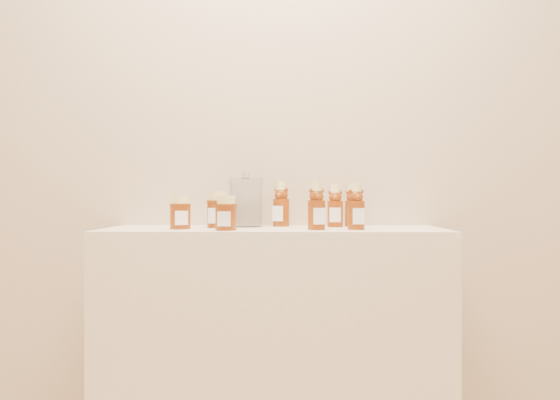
# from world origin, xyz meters

# --- Properties ---
(wall_back) EXTENTS (3.50, 0.02, 2.70)m
(wall_back) POSITION_xyz_m (0.00, 1.75, 1.35)
(wall_back) COLOR tan
(wall_back) RESTS_ON ground
(display_table) EXTENTS (1.20, 0.40, 0.90)m
(display_table) POSITION_xyz_m (0.00, 1.55, 0.45)
(display_table) COLOR beige
(display_table) RESTS_ON ground
(bear_bottle_back_left) EXTENTS (0.09, 0.09, 0.19)m
(bear_bottle_back_left) POSITION_xyz_m (0.02, 1.67, 1.00)
(bear_bottle_back_left) COLOR #642407
(bear_bottle_back_left) RESTS_ON display_table
(bear_bottle_back_mid) EXTENTS (0.07, 0.07, 0.18)m
(bear_bottle_back_mid) POSITION_xyz_m (0.22, 1.63, 0.99)
(bear_bottle_back_mid) COLOR #642407
(bear_bottle_back_mid) RESTS_ON display_table
(bear_bottle_back_right) EXTENTS (0.07, 0.07, 0.18)m
(bear_bottle_back_right) POSITION_xyz_m (0.29, 1.68, 0.99)
(bear_bottle_back_right) COLOR #642407
(bear_bottle_back_right) RESTS_ON display_table
(bear_bottle_front_left) EXTENTS (0.08, 0.08, 0.18)m
(bear_bottle_front_left) POSITION_xyz_m (0.15, 1.46, 0.99)
(bear_bottle_front_left) COLOR #642407
(bear_bottle_front_left) RESTS_ON display_table
(bear_bottle_front_right) EXTENTS (0.07, 0.07, 0.18)m
(bear_bottle_front_right) POSITION_xyz_m (0.28, 1.48, 0.99)
(bear_bottle_front_right) COLOR #642407
(bear_bottle_front_right) RESTS_ON display_table
(honey_jar_left) EXTENTS (0.09, 0.09, 0.12)m
(honey_jar_left) POSITION_xyz_m (-0.32, 1.50, 0.96)
(honey_jar_left) COLOR #642407
(honey_jar_left) RESTS_ON display_table
(honey_jar_back) EXTENTS (0.09, 0.09, 0.13)m
(honey_jar_back) POSITION_xyz_m (-0.20, 1.58, 0.97)
(honey_jar_back) COLOR #642407
(honey_jar_back) RESTS_ON display_table
(honey_jar_front) EXTENTS (0.08, 0.08, 0.12)m
(honey_jar_front) POSITION_xyz_m (-0.15, 1.43, 0.96)
(honey_jar_front) COLOR #642407
(honey_jar_front) RESTS_ON display_table
(glass_canister) EXTENTS (0.16, 0.16, 0.20)m
(glass_canister) POSITION_xyz_m (-0.11, 1.65, 1.00)
(glass_canister) COLOR white
(glass_canister) RESTS_ON display_table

